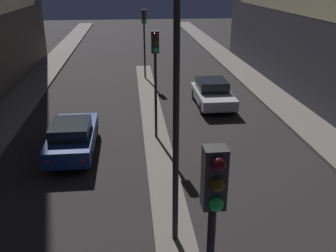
{
  "coord_description": "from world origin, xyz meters",
  "views": [
    {
      "loc": [
        -1.08,
        -1.16,
        6.92
      ],
      "look_at": [
        0.57,
        14.78,
        0.5
      ],
      "focal_mm": 40.0,
      "sensor_mm": 36.0,
      "label": 1
    }
  ],
  "objects_px": {
    "traffic_light_mid": "(155,62)",
    "car_right_lane": "(213,93)",
    "car_left_lane": "(72,137)",
    "traffic_light_far": "(144,29)",
    "traffic_light_near": "(212,229)"
  },
  "relations": [
    {
      "from": "traffic_light_mid",
      "to": "car_right_lane",
      "type": "height_order",
      "value": "traffic_light_mid"
    },
    {
      "from": "car_right_lane",
      "to": "car_left_lane",
      "type": "bearing_deg",
      "value": -141.88
    },
    {
      "from": "traffic_light_far",
      "to": "traffic_light_near",
      "type": "bearing_deg",
      "value": -90.0
    },
    {
      "from": "car_left_lane",
      "to": "car_right_lane",
      "type": "height_order",
      "value": "car_left_lane"
    },
    {
      "from": "traffic_light_near",
      "to": "traffic_light_mid",
      "type": "height_order",
      "value": "same"
    },
    {
      "from": "car_left_lane",
      "to": "traffic_light_far",
      "type": "bearing_deg",
      "value": 73.36
    },
    {
      "from": "traffic_light_near",
      "to": "car_right_lane",
      "type": "xyz_separation_m",
      "value": [
        3.56,
        15.79,
        -2.84
      ]
    },
    {
      "from": "traffic_light_near",
      "to": "car_right_lane",
      "type": "distance_m",
      "value": 16.43
    },
    {
      "from": "traffic_light_mid",
      "to": "traffic_light_far",
      "type": "distance_m",
      "value": 10.78
    },
    {
      "from": "traffic_light_mid",
      "to": "traffic_light_far",
      "type": "relative_size",
      "value": 1.0
    },
    {
      "from": "car_left_lane",
      "to": "car_right_lane",
      "type": "xyz_separation_m",
      "value": [
        7.11,
        5.58,
        -0.02
      ]
    },
    {
      "from": "traffic_light_near",
      "to": "traffic_light_far",
      "type": "distance_m",
      "value": 22.1
    },
    {
      "from": "traffic_light_mid",
      "to": "car_left_lane",
      "type": "xyz_separation_m",
      "value": [
        -3.56,
        -1.11,
        -2.82
      ]
    },
    {
      "from": "traffic_light_near",
      "to": "traffic_light_mid",
      "type": "distance_m",
      "value": 11.32
    },
    {
      "from": "traffic_light_mid",
      "to": "car_right_lane",
      "type": "xyz_separation_m",
      "value": [
        3.56,
        4.47,
        -2.84
      ]
    }
  ]
}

